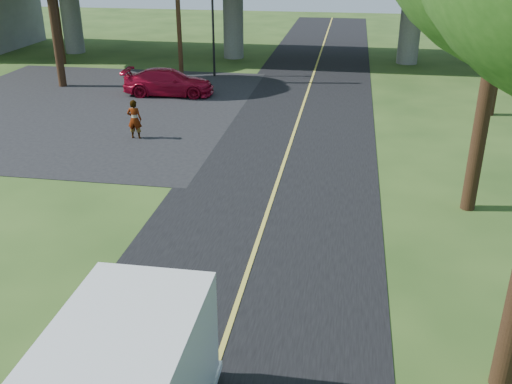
% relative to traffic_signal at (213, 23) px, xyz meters
% --- Properties ---
extents(road, '(7.00, 90.00, 0.02)m').
position_rel_traffic_signal_xyz_m(road, '(6.00, -16.00, -3.19)').
color(road, black).
rests_on(road, ground).
extents(parking_lot, '(16.00, 18.00, 0.01)m').
position_rel_traffic_signal_xyz_m(parking_lot, '(-5.00, -8.00, -3.19)').
color(parking_lot, black).
rests_on(parking_lot, ground).
extents(lane_line, '(0.12, 90.00, 0.01)m').
position_rel_traffic_signal_xyz_m(lane_line, '(6.00, -16.00, -3.17)').
color(lane_line, gold).
rests_on(lane_line, road).
extents(traffic_signal, '(0.18, 0.22, 5.20)m').
position_rel_traffic_signal_xyz_m(traffic_signal, '(0.00, 0.00, 0.00)').
color(traffic_signal, black).
rests_on(traffic_signal, ground).
extents(utility_pole, '(1.60, 0.26, 9.00)m').
position_rel_traffic_signal_xyz_m(utility_pole, '(-1.50, -2.00, 1.40)').
color(utility_pole, '#472D19').
rests_on(utility_pole, ground).
extents(red_sedan, '(4.96, 2.32, 1.40)m').
position_rel_traffic_signal_xyz_m(red_sedan, '(-1.37, -4.87, -2.50)').
color(red_sedan, maroon).
rests_on(red_sedan, ground).
extents(pedestrian, '(0.62, 0.42, 1.68)m').
position_rel_traffic_signal_xyz_m(pedestrian, '(-0.58, -12.16, -2.36)').
color(pedestrian, gray).
rests_on(pedestrian, ground).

